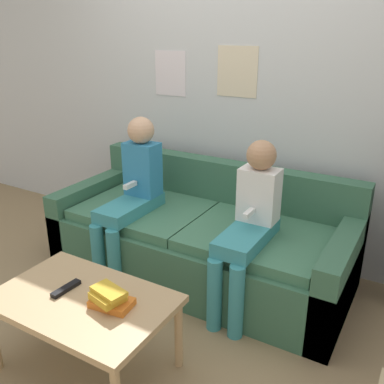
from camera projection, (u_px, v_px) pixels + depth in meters
The scene contains 8 objects.
ground_plane at pixel (158, 313), 2.72m from camera, with size 10.00×10.00×0.00m, color #937A56.
wall_back at pixel (238, 85), 3.14m from camera, with size 8.00×0.06×2.60m.
couch at pixel (201, 240), 3.07m from camera, with size 2.09×0.90×0.77m.
coffee_table at pixel (83, 306), 2.16m from camera, with size 0.90×0.58×0.43m.
person_left at pixel (132, 190), 3.00m from camera, with size 0.24×0.60×1.12m.
person_right at pixel (249, 221), 2.58m from camera, with size 0.24×0.60×1.07m.
tv_remote at pixel (66, 289), 2.20m from camera, with size 0.05×0.17×0.02m.
book_stack at pixel (110, 298), 2.06m from camera, with size 0.22×0.16×0.10m.
Camera 1 is at (1.33, -1.84, 1.70)m, focal length 40.00 mm.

